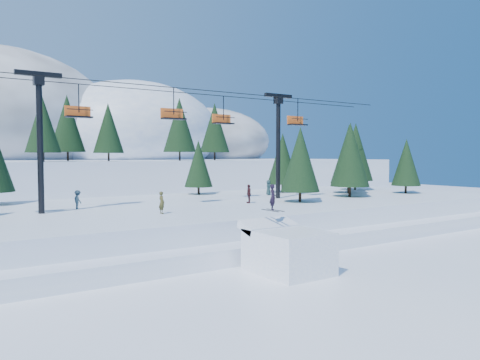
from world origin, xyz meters
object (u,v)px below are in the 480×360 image
jump_kicker (287,250)px  banner_near (305,251)px  chairlift (163,125)px  banner_far (356,237)px

jump_kicker → banner_near: (3.16, 1.98, -0.77)m
jump_kicker → chairlift: bearing=92.1°
jump_kicker → banner_near: 3.81m
banner_far → jump_kicker: bearing=-159.5°
jump_kicker → banner_near: bearing=32.0°
chairlift → banner_far: bearing=-49.4°
jump_kicker → chairlift: chairlift is taller
jump_kicker → chairlift: (-0.57, 15.69, 8.01)m
jump_kicker → banner_far: bearing=20.5°
banner_near → banner_far: same height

